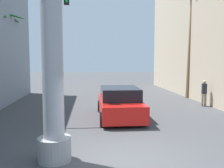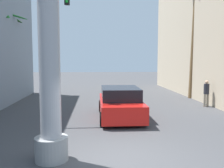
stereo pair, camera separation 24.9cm
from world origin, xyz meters
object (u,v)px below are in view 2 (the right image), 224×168
palm_tree_mid_left (2,38)px  pedestrian_mid_right (206,91)px  palm_tree_mid_right (195,22)px  traffic_light_mast (1,26)px  car_lead (120,103)px

palm_tree_mid_left → pedestrian_mid_right: bearing=-10.5°
palm_tree_mid_right → pedestrian_mid_right: size_ratio=5.74×
traffic_light_mast → car_lead: traffic_light_mast is taller
palm_tree_mid_left → pedestrian_mid_right: (13.35, -2.47, -3.49)m
pedestrian_mid_right → palm_tree_mid_left: bearing=169.5°
car_lead → pedestrian_mid_right: pedestrian_mid_right is taller
car_lead → pedestrian_mid_right: bearing=24.9°
car_lead → palm_tree_mid_right: bearing=44.6°
palm_tree_mid_right → pedestrian_mid_right: (-0.51, -3.51, -4.82)m
traffic_light_mast → palm_tree_mid_left: bearing=109.5°
traffic_light_mast → pedestrian_mid_right: size_ratio=3.86×
palm_tree_mid_right → pedestrian_mid_right: 5.99m
traffic_light_mast → palm_tree_mid_right: palm_tree_mid_right is taller
traffic_light_mast → palm_tree_mid_right: size_ratio=0.67×
car_lead → palm_tree_mid_left: 9.91m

